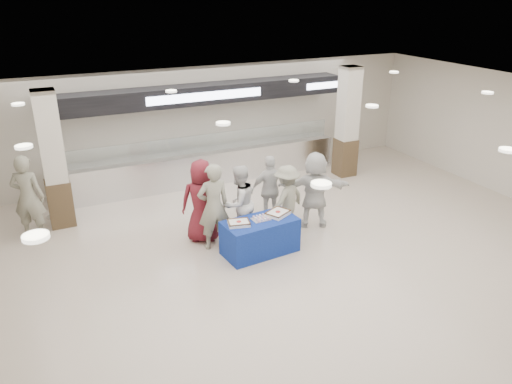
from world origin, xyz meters
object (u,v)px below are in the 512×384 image
civilian_maroon (202,201)px  civilian_white (315,190)px  chef_short (271,189)px  soldier_bg (28,197)px  soldier_a (213,207)px  display_table (260,236)px  sheet_cake_right (278,213)px  sheet_cake_left (239,223)px  chef_tall (239,203)px  soldier_b (287,199)px  cupcake_tray (261,218)px

civilian_maroon → civilian_white: (2.59, -0.43, -0.03)m
chef_short → civilian_maroon: bearing=15.4°
civilian_maroon → soldier_bg: (-3.40, 1.75, 0.04)m
soldier_a → civilian_white: bearing=-179.2°
display_table → civilian_white: (1.70, 0.64, 0.53)m
display_table → sheet_cake_right: (0.45, 0.07, 0.42)m
sheet_cake_right → display_table: bearing=-171.0°
sheet_cake_left → sheet_cake_right: sheet_cake_right is taller
display_table → sheet_cake_right: bearing=3.6°
soldier_a → civilian_white: soldier_a is taller
display_table → soldier_bg: bearing=141.4°
chef_tall → sheet_cake_left: bearing=46.7°
sheet_cake_left → civilian_white: bearing=16.4°
display_table → soldier_bg: 5.17m
soldier_a → soldier_bg: size_ratio=0.99×
sheet_cake_left → display_table: bearing=0.2°
sheet_cake_right → civilian_maroon: bearing=143.5°
chef_short → soldier_b: bearing=107.2°
display_table → sheet_cake_left: sheet_cake_left is taller
chef_tall → soldier_b: 1.12m
soldier_a → soldier_b: soldier_a is taller
civilian_maroon → civilian_white: civilian_maroon is taller
chef_tall → cupcake_tray: bearing=84.4°
display_table → civilian_maroon: (-0.89, 1.07, 0.56)m
sheet_cake_right → chef_tall: (-0.60, 0.69, 0.06)m
chef_tall → soldier_b: bearing=154.3°
display_table → soldier_a: (-0.78, 0.64, 0.58)m
civilian_maroon → civilian_white: bearing=-167.1°
display_table → chef_tall: chef_tall is taller
civilian_white → soldier_bg: 6.38m
display_table → civilian_maroon: bearing=124.5°
sheet_cake_right → soldier_bg: 5.49m
sheet_cake_left → soldier_bg: 4.75m
chef_tall → soldier_b: chef_tall is taller
cupcake_tray → soldier_bg: size_ratio=0.20×
chef_tall → civilian_white: 1.85m
sheet_cake_left → civilian_white: 2.28m
sheet_cake_right → cupcake_tray: (-0.42, -0.04, -0.02)m
civilian_maroon → chef_tall: civilian_maroon is taller
sheet_cake_left → civilian_maroon: 1.15m
civilian_maroon → soldier_b: civilian_maroon is taller
soldier_a → chef_short: size_ratio=1.15×
sheet_cake_right → cupcake_tray: size_ratio=1.55×
display_table → civilian_white: 1.90m
cupcake_tray → chef_short: 1.49m
soldier_a → chef_short: (1.66, 0.63, -0.13)m
cupcake_tray → sheet_cake_right: bearing=5.1°
soldier_b → soldier_bg: 5.70m
chef_short → soldier_bg: 5.40m
cupcake_tray → soldier_bg: soldier_bg is taller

